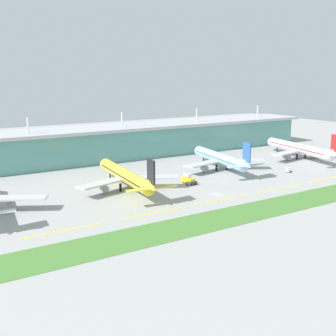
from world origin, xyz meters
TOP-DOWN VIEW (x-y plane):
  - ground_plane at (0.00, 0.00)m, footprint 600.00×600.00m
  - terminal_building at (-0.00, 98.08)m, footprint 288.00×34.00m
  - airliner_near_middle at (-29.99, 27.73)m, footprint 48.59×64.82m
  - airliner_far_middle at (32.17, 36.88)m, footprint 48.14×59.93m
  - airliner_farthest at (94.50, 35.79)m, footprint 47.99×67.63m
  - taxiway_stripe_west at (-71.00, -7.75)m, footprint 28.00×0.70m
  - taxiway_stripe_mid_west at (-37.00, -7.75)m, footprint 28.00×0.70m
  - taxiway_stripe_centre at (-3.00, -7.75)m, footprint 28.00×0.70m
  - taxiway_stripe_mid_east at (31.00, -7.75)m, footprint 28.00×0.70m
  - taxiway_stripe_east at (65.00, -7.75)m, footprint 28.00×0.70m
  - grass_verge at (0.00, -26.05)m, footprint 300.00×18.00m
  - pushback_tug at (0.06, 18.47)m, footprint 4.64×2.94m
  - fuel_truck at (-0.18, 21.46)m, footprint 2.97×7.32m
  - baggage_cart at (59.59, 13.31)m, footprint 4.01×3.48m

SIDE VIEW (x-z plane):
  - ground_plane at x=0.00m, z-range 0.00..0.00m
  - taxiway_stripe_west at x=-71.00m, z-range 0.00..0.04m
  - taxiway_stripe_mid_west at x=-37.00m, z-range 0.00..0.04m
  - taxiway_stripe_centre at x=-3.00m, z-range 0.00..0.04m
  - taxiway_stripe_mid_east at x=31.00m, z-range 0.00..0.04m
  - taxiway_stripe_east at x=65.00m, z-range 0.00..0.04m
  - grass_verge at x=0.00m, z-range 0.00..0.10m
  - pushback_tug at x=0.06m, z-range 0.18..2.03m
  - baggage_cart at x=59.59m, z-range 0.02..2.50m
  - fuel_truck at x=-0.18m, z-range -0.21..4.74m
  - airliner_far_middle at x=32.17m, z-range -3.01..15.89m
  - airliner_near_middle at x=-29.99m, z-range -3.00..15.90m
  - airliner_farthest at x=94.50m, z-range -3.00..15.90m
  - terminal_building at x=0.00m, z-range -4.30..24.83m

